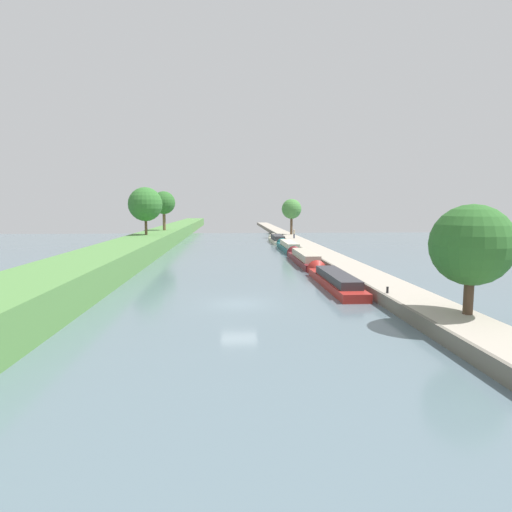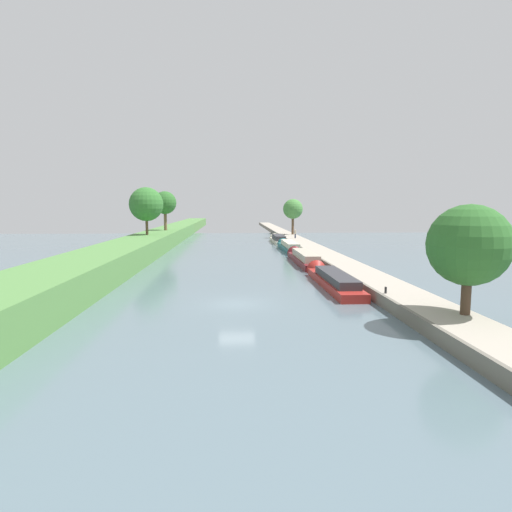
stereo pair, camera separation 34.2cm
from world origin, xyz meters
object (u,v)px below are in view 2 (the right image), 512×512
object	(u,v)px
person_walking	(295,234)
mooring_bollard_far	(284,235)
narrowboat_cream	(278,239)
mooring_bollard_near	(386,290)
narrowboat_teal	(289,246)
narrowboat_red	(332,279)
narrowboat_maroon	(303,258)

from	to	relation	value
person_walking	mooring_bollard_far	world-z (taller)	person_walking
narrowboat_cream	mooring_bollard_near	distance (m)	52.39
narrowboat_teal	mooring_bollard_far	xyz separation A→B (m)	(1.78, 20.36, 0.44)
narrowboat_red	narrowboat_cream	size ratio (longest dim) A/B	1.08
narrowboat_maroon	mooring_bollard_far	world-z (taller)	narrowboat_maroon
mooring_bollard_far	narrowboat_teal	bearing A→B (deg)	-95.01
narrowboat_teal	mooring_bollard_near	distance (m)	37.37
narrowboat_maroon	mooring_bollard_far	distance (m)	35.37
narrowboat_cream	person_walking	xyz separation A→B (m)	(3.20, -0.87, 1.11)
narrowboat_maroon	mooring_bollard_far	bearing A→B (deg)	86.77
narrowboat_cream	mooring_bollard_near	size ratio (longest dim) A/B	29.01
narrowboat_teal	person_walking	xyz separation A→B (m)	(3.11, 14.16, 1.08)
person_walking	narrowboat_teal	bearing A→B (deg)	-102.39
narrowboat_teal	person_walking	bearing A→B (deg)	77.61
narrowboat_red	mooring_bollard_near	bearing A→B (deg)	-75.21
narrowboat_cream	mooring_bollard_far	size ratio (longest dim) A/B	29.01
narrowboat_red	mooring_bollard_far	world-z (taller)	narrowboat_red
person_walking	narrowboat_maroon	bearing A→B (deg)	-96.51
narrowboat_red	narrowboat_teal	distance (m)	29.78
narrowboat_cream	person_walking	distance (m)	3.50
narrowboat_teal	narrowboat_maroon	bearing A→B (deg)	-90.81
person_walking	mooring_bollard_far	xyz separation A→B (m)	(-1.33, 6.20, -0.65)
narrowboat_cream	mooring_bollard_near	bearing A→B (deg)	-87.95
narrowboat_cream	mooring_bollard_far	world-z (taller)	narrowboat_cream
narrowboat_cream	mooring_bollard_far	distance (m)	5.67
narrowboat_cream	mooring_bollard_far	xyz separation A→B (m)	(1.88, 5.33, 0.46)
narrowboat_maroon	mooring_bollard_near	world-z (taller)	narrowboat_maroon
narrowboat_maroon	person_walking	xyz separation A→B (m)	(3.32, 29.12, 1.08)
mooring_bollard_near	person_walking	bearing A→B (deg)	88.52
mooring_bollard_near	mooring_bollard_far	world-z (taller)	same
narrowboat_red	narrowboat_teal	xyz separation A→B (m)	(0.21, 29.78, 0.07)
narrowboat_teal	mooring_bollard_far	distance (m)	20.44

